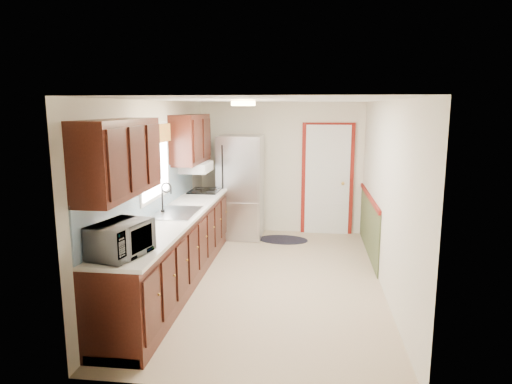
# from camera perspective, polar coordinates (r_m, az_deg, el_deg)

# --- Properties ---
(room_shell) EXTENTS (3.20, 5.20, 2.52)m
(room_shell) POSITION_cam_1_polar(r_m,az_deg,el_deg) (5.99, 1.57, -0.14)
(room_shell) COLOR tan
(room_shell) RESTS_ON ground
(kitchen_run) EXTENTS (0.63, 4.00, 2.20)m
(kitchen_run) POSITION_cam_1_polar(r_m,az_deg,el_deg) (6.04, -10.49, -4.02)
(kitchen_run) COLOR #33120B
(kitchen_run) RESTS_ON ground
(back_wall_trim) EXTENTS (1.12, 2.30, 2.08)m
(back_wall_trim) POSITION_cam_1_polar(r_m,az_deg,el_deg) (8.21, 9.93, 0.43)
(back_wall_trim) COLOR maroon
(back_wall_trim) RESTS_ON ground
(ceiling_fixture) EXTENTS (0.30, 0.30, 0.06)m
(ceiling_fixture) POSITION_cam_1_polar(r_m,az_deg,el_deg) (5.73, -1.61, 11.04)
(ceiling_fixture) COLOR #FFD88C
(ceiling_fixture) RESTS_ON room_shell
(microwave) EXTENTS (0.44, 0.64, 0.39)m
(microwave) POSITION_cam_1_polar(r_m,az_deg,el_deg) (4.44, -16.57, -5.25)
(microwave) COLOR white
(microwave) RESTS_ON kitchen_run
(refrigerator) EXTENTS (0.77, 0.76, 1.82)m
(refrigerator) POSITION_cam_1_polar(r_m,az_deg,el_deg) (8.13, -1.91, 0.65)
(refrigerator) COLOR #B7B7BC
(refrigerator) RESTS_ON ground
(rug) EXTENTS (0.91, 0.63, 0.01)m
(rug) POSITION_cam_1_polar(r_m,az_deg,el_deg) (8.11, 3.41, -5.96)
(rug) COLOR black
(rug) RESTS_ON ground
(cooktop) EXTENTS (0.48, 0.58, 0.02)m
(cooktop) POSITION_cam_1_polar(r_m,az_deg,el_deg) (7.59, -6.42, 0.16)
(cooktop) COLOR black
(cooktop) RESTS_ON kitchen_run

